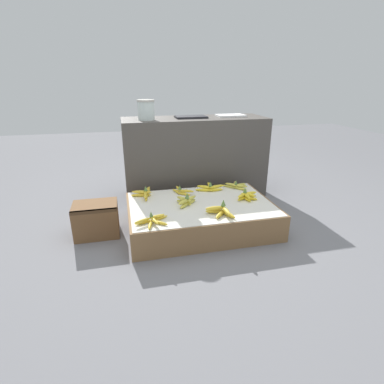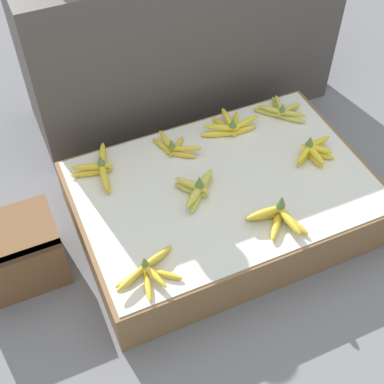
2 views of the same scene
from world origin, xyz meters
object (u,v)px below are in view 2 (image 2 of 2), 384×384
banana_bunch_middle_midleft (197,189)px  banana_bunch_back_midright (230,126)px  banana_bunch_front_midright (278,217)px  banana_bunch_back_left (100,168)px  banana_bunch_front_left (149,272)px  wooden_crate (15,254)px  banana_bunch_middle_right (313,151)px  banana_bunch_back_right (282,110)px  banana_bunch_back_midleft (174,147)px

banana_bunch_middle_midleft → banana_bunch_back_midright: bearing=44.7°
banana_bunch_front_midright → banana_bunch_back_left: banana_bunch_front_midright is taller
banana_bunch_front_left → banana_bunch_middle_midleft: size_ratio=1.34×
wooden_crate → banana_bunch_back_left: banana_bunch_back_left is taller
wooden_crate → banana_bunch_middle_right: 1.19m
banana_bunch_front_midright → banana_bunch_back_right: size_ratio=0.89×
banana_bunch_front_left → banana_bunch_front_midright: banana_bunch_front_midright is taller
wooden_crate → banana_bunch_front_left: 0.53m
banana_bunch_front_midright → banana_bunch_middle_right: bearing=38.6°
banana_bunch_back_midleft → banana_bunch_back_midright: 0.26m
banana_bunch_front_midright → banana_bunch_middle_midleft: banana_bunch_front_midright is taller
banana_bunch_front_left → banana_bunch_back_midright: 0.77m
banana_bunch_back_midleft → banana_bunch_back_right: 0.51m
banana_bunch_front_left → banana_bunch_back_right: size_ratio=1.13×
wooden_crate → banana_bunch_front_left: (0.39, -0.33, 0.11)m
wooden_crate → banana_bunch_front_left: banana_bunch_front_left is taller
banana_bunch_front_midright → banana_bunch_back_midright: (0.07, 0.50, -0.01)m
banana_bunch_front_midright → banana_bunch_back_midright: size_ratio=0.73×
wooden_crate → banana_bunch_middle_midleft: bearing=-6.3°
banana_bunch_front_left → banana_bunch_middle_right: size_ratio=1.23×
banana_bunch_front_left → banana_bunch_back_left: 0.51m
banana_bunch_back_midleft → banana_bunch_front_left: bearing=-120.8°
banana_bunch_middle_right → wooden_crate: bearing=176.4°
wooden_crate → banana_bunch_back_right: (1.20, 0.19, 0.11)m
banana_bunch_back_left → banana_bunch_middle_right: bearing=-17.6°
banana_bunch_middle_right → banana_bunch_back_midleft: 0.55m
banana_bunch_front_midright → banana_bunch_back_right: banana_bunch_front_midright is taller
banana_bunch_back_midright → banana_bunch_middle_midleft: bearing=-135.3°
wooden_crate → banana_bunch_back_left: 0.44m
banana_bunch_back_midright → banana_bunch_front_left: bearing=-136.9°
banana_bunch_middle_midleft → banana_bunch_front_left: bearing=-138.4°
banana_bunch_front_midright → banana_bunch_back_midleft: size_ratio=1.03×
wooden_crate → banana_bunch_back_right: bearing=9.1°
banana_bunch_back_right → wooden_crate: bearing=-170.9°
banana_bunch_front_left → banana_bunch_front_midright: (0.49, 0.02, 0.01)m
banana_bunch_front_midright → banana_bunch_back_left: bearing=135.6°
banana_bunch_back_midright → banana_bunch_back_right: (0.25, 0.00, -0.00)m
banana_bunch_back_midright → wooden_crate: bearing=-168.7°
banana_bunch_middle_midleft → banana_bunch_back_midleft: size_ratio=0.97×
banana_bunch_middle_midleft → banana_bunch_middle_right: 0.50m
banana_bunch_front_midright → banana_bunch_back_right: bearing=58.2°
banana_bunch_back_left → banana_bunch_back_midright: bearing=1.4°
banana_bunch_front_midright → banana_bunch_middle_right: size_ratio=0.97×
banana_bunch_front_midright → banana_bunch_back_midleft: (-0.19, 0.49, -0.01)m
banana_bunch_front_left → banana_bunch_middle_right: (0.79, 0.26, 0.01)m
wooden_crate → banana_bunch_middle_midleft: 0.70m
banana_bunch_middle_midleft → banana_bunch_back_midright: 0.38m
banana_bunch_back_left → banana_bunch_back_right: size_ratio=1.17×
banana_bunch_front_midright → banana_bunch_middle_right: banana_bunch_front_midright is taller
banana_bunch_front_midright → banana_bunch_back_left: (-0.50, 0.49, -0.00)m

